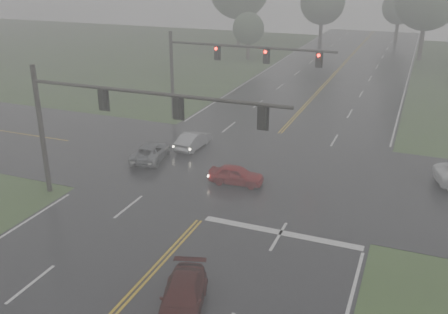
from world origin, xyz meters
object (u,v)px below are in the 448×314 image
at_px(car_grey, 151,160).
at_px(signal_gantry_near, 107,113).
at_px(sedan_red, 236,184).
at_px(signal_gantry_far, 219,61).
at_px(sedan_maroon, 183,310).
at_px(sedan_silver, 193,148).

xyz_separation_m(car_grey, signal_gantry_near, (1.51, -6.87, 5.54)).
bearing_deg(sedan_red, signal_gantry_far, 22.03).
bearing_deg(sedan_maroon, signal_gantry_far, 92.66).
relative_size(sedan_maroon, signal_gantry_near, 0.27).
height_order(sedan_red, signal_gantry_far, signal_gantry_far).
distance_m(sedan_maroon, sedan_red, 12.63).
distance_m(car_grey, signal_gantry_far, 11.31).
distance_m(sedan_maroon, car_grey, 16.89).
height_order(sedan_red, sedan_silver, sedan_silver).
relative_size(sedan_silver, signal_gantry_near, 0.25).
height_order(sedan_silver, signal_gantry_far, signal_gantry_far).
bearing_deg(signal_gantry_far, car_grey, -97.22).
xyz_separation_m(signal_gantry_near, signal_gantry_far, (-0.27, 16.71, -0.11)).
distance_m(sedan_red, signal_gantry_far, 13.94).
distance_m(sedan_red, car_grey, 7.27).
bearing_deg(sedan_maroon, car_grey, 107.67).
bearing_deg(sedan_red, signal_gantry_near, 128.34).
height_order(sedan_maroon, signal_gantry_near, signal_gantry_near).
relative_size(sedan_red, signal_gantry_near, 0.23).
distance_m(sedan_red, sedan_silver, 7.20).
bearing_deg(sedan_silver, signal_gantry_near, 91.02).
xyz_separation_m(sedan_maroon, signal_gantry_far, (-8.19, 23.84, 5.43)).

